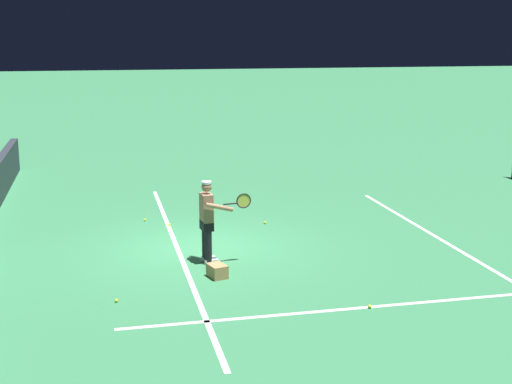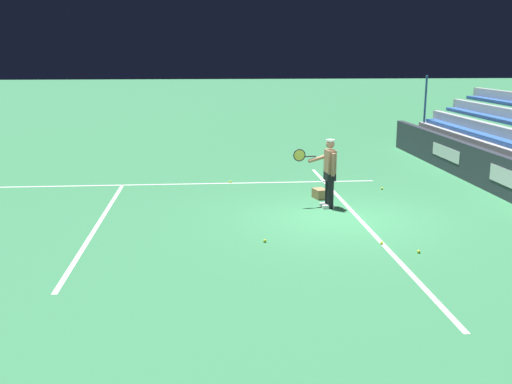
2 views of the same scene
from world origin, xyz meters
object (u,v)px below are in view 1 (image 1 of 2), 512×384
object	(u,v)px
tennis_ball_stray_back	(370,306)
tennis_player	(208,221)
tennis_ball_midcourt	(145,220)
tennis_ball_by_box	(116,301)
tennis_ball_near_player	(169,225)
tennis_ball_far_right	(265,223)
ball_box_cardboard	(217,271)

from	to	relation	value
tennis_ball_stray_back	tennis_player	bearing A→B (deg)	-143.39
tennis_player	tennis_ball_midcourt	bearing A→B (deg)	-163.96
tennis_player	tennis_ball_by_box	bearing A→B (deg)	-46.09
tennis_ball_near_player	tennis_player	bearing A→B (deg)	9.14
tennis_ball_stray_back	tennis_ball_far_right	size ratio (longest dim) A/B	1.00
ball_box_cardboard	tennis_ball_by_box	bearing A→B (deg)	-65.08
tennis_ball_near_player	tennis_ball_far_right	bearing A→B (deg)	81.82
tennis_ball_midcourt	tennis_ball_stray_back	bearing A→B (deg)	26.46
tennis_player	tennis_ball_near_player	world-z (taller)	tennis_player
tennis_ball_far_right	tennis_ball_near_player	distance (m)	2.37
tennis_ball_by_box	tennis_ball_stray_back	world-z (taller)	same
ball_box_cardboard	tennis_ball_near_player	xyz separation A→B (m)	(-4.01, -0.51, -0.10)
tennis_ball_near_player	ball_box_cardboard	bearing A→B (deg)	7.22
ball_box_cardboard	tennis_ball_stray_back	bearing A→B (deg)	46.79
ball_box_cardboard	tennis_ball_stray_back	size ratio (longest dim) A/B	6.06
tennis_ball_far_right	tennis_ball_near_player	xyz separation A→B (m)	(-0.34, -2.34, 0.00)
tennis_ball_far_right	tennis_ball_near_player	world-z (taller)	same
tennis_ball_far_right	tennis_ball_stray_back	bearing A→B (deg)	4.56
tennis_player	tennis_ball_stray_back	xyz separation A→B (m)	(3.12, 2.32, -0.86)
tennis_ball_near_player	tennis_ball_stray_back	bearing A→B (deg)	24.48
tennis_ball_by_box	tennis_ball_near_player	world-z (taller)	same
ball_box_cardboard	tennis_ball_stray_back	world-z (taller)	ball_box_cardboard
tennis_ball_midcourt	tennis_ball_near_player	size ratio (longest dim) A/B	1.00
tennis_ball_by_box	tennis_ball_near_player	distance (m)	5.13
tennis_ball_far_right	tennis_ball_midcourt	size ratio (longest dim) A/B	1.00
tennis_ball_far_right	tennis_ball_midcourt	world-z (taller)	same
ball_box_cardboard	tennis_ball_far_right	size ratio (longest dim) A/B	6.06
tennis_player	tennis_ball_by_box	xyz separation A→B (m)	(1.87, -1.94, -0.86)
tennis_player	tennis_ball_by_box	world-z (taller)	tennis_player
tennis_ball_stray_back	tennis_ball_near_player	bearing A→B (deg)	-155.52
tennis_ball_stray_back	tennis_ball_midcourt	distance (m)	7.55
tennis_ball_stray_back	tennis_ball_far_right	xyz separation A→B (m)	(-5.83, -0.46, 0.00)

